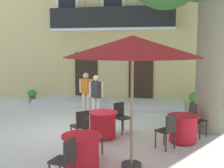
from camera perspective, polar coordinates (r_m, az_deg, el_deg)
The scene contains 17 objects.
ground_plane at distance 9.14m, azimuth -6.11°, elevation -9.34°, with size 120.00×120.00×0.00m, color silver.
building_facade at distance 15.57m, azimuth 1.99°, elevation 11.60°, with size 13.00×5.09×7.50m.
entrance_step_platform at distance 12.96m, azimuth -0.74°, elevation -3.68°, with size 6.53×1.81×0.25m, color silver.
cafe_table_near_tree at distance 8.35m, azimuth 13.57°, elevation -8.35°, with size 0.86×0.86×0.76m.
cafe_chair_near_tree_0 at distance 7.70m, azimuth 10.72°, elevation -8.58°, with size 0.56×0.56×0.91m.
cafe_chair_near_tree_1 at distance 8.96m, azimuth 15.96°, elevation -6.43°, with size 0.56×0.56×0.91m.
cafe_table_middle at distance 6.48m, azimuth -5.84°, elevation -12.90°, with size 0.86×0.86×0.76m.
cafe_chair_middle_0 at distance 5.80m, azimuth -9.03°, elevation -14.02°, with size 0.47×0.47×0.91m.
cafe_chair_middle_1 at distance 7.12m, azimuth -4.25°, elevation -9.80°, with size 0.41×0.41×0.91m.
cafe_table_front at distance 8.51m, azimuth -1.80°, elevation -7.84°, with size 0.86×0.86×0.76m.
cafe_chair_front_0 at distance 8.05m, azimuth -6.05°, elevation -7.78°, with size 0.56×0.56×0.91m.
cafe_chair_front_1 at distance 8.99m, azimuth 1.76°, elevation -6.10°, with size 0.56×0.56×0.91m.
cafe_umbrella at distance 6.18m, azimuth 3.98°, elevation 7.17°, with size 2.90×2.90×2.85m.
ground_planter_left at distance 14.15m, azimuth -15.19°, elevation -2.12°, with size 0.42×0.42×0.60m.
ground_planter_right at distance 12.49m, azimuth 15.52°, elevation -2.99°, with size 0.39×0.39×0.76m.
pedestrian_near_entrance at distance 11.42m, azimuth -5.07°, elevation -1.31°, with size 0.53×0.34×1.59m.
pedestrian_by_tree at distance 10.36m, azimuth -3.07°, elevation -2.14°, with size 0.53×0.36×1.61m.
Camera 1 is at (3.02, -8.21, 2.65)m, focal length 47.25 mm.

